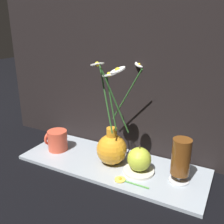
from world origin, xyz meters
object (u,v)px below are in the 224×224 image
vase_with_flowers (113,146)px  orange_fruit (139,159)px  tea_glass (181,158)px  yellow_mug (57,140)px

vase_with_flowers → orange_fruit: bearing=-7.8°
vase_with_flowers → tea_glass: bearing=-0.1°
yellow_mug → tea_glass: (0.49, 0.01, 0.04)m
vase_with_flowers → yellow_mug: bearing=-177.1°
vase_with_flowers → yellow_mug: vase_with_flowers is taller
yellow_mug → tea_glass: tea_glass is taller
orange_fruit → vase_with_flowers: bearing=172.2°
vase_with_flowers → orange_fruit: size_ratio=4.19×
tea_glass → orange_fruit: tea_glass is taller
orange_fruit → tea_glass: bearing=6.0°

